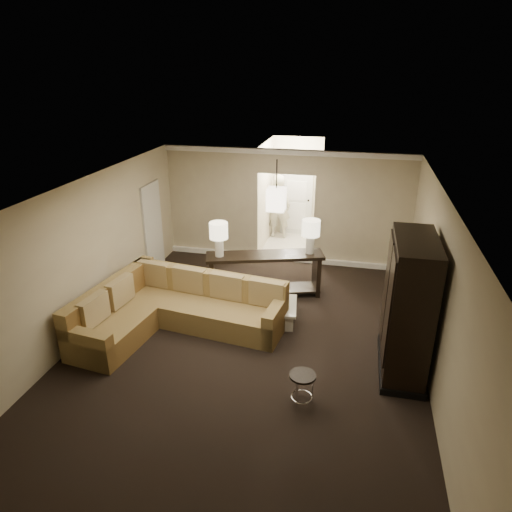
% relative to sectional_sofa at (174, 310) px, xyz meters
% --- Properties ---
extents(ground, '(8.00, 8.00, 0.00)m').
position_rel_sectional_sofa_xyz_m(ground, '(1.48, -0.31, -0.38)').
color(ground, black).
rests_on(ground, ground).
extents(wall_back, '(6.00, 0.04, 2.80)m').
position_rel_sectional_sofa_xyz_m(wall_back, '(1.48, 3.69, 1.02)').
color(wall_back, beige).
rests_on(wall_back, ground).
extents(wall_front, '(6.00, 0.04, 2.80)m').
position_rel_sectional_sofa_xyz_m(wall_front, '(1.48, -4.31, 1.02)').
color(wall_front, beige).
rests_on(wall_front, ground).
extents(wall_left, '(0.04, 8.00, 2.80)m').
position_rel_sectional_sofa_xyz_m(wall_left, '(-1.52, -0.31, 1.02)').
color(wall_left, beige).
rests_on(wall_left, ground).
extents(wall_right, '(0.04, 8.00, 2.80)m').
position_rel_sectional_sofa_xyz_m(wall_right, '(4.48, -0.31, 1.02)').
color(wall_right, beige).
rests_on(wall_right, ground).
extents(ceiling, '(6.00, 8.00, 0.02)m').
position_rel_sectional_sofa_xyz_m(ceiling, '(1.48, -0.31, 2.42)').
color(ceiling, silver).
rests_on(ceiling, wall_back).
extents(crown_molding, '(6.00, 0.10, 0.12)m').
position_rel_sectional_sofa_xyz_m(crown_molding, '(1.48, 3.64, 2.35)').
color(crown_molding, white).
rests_on(crown_molding, wall_back).
extents(baseboard, '(6.00, 0.10, 0.12)m').
position_rel_sectional_sofa_xyz_m(baseboard, '(1.48, 3.64, -0.32)').
color(baseboard, white).
rests_on(baseboard, ground).
extents(side_door, '(0.05, 0.90, 2.10)m').
position_rel_sectional_sofa_xyz_m(side_door, '(-1.49, 2.49, 0.67)').
color(side_door, silver).
rests_on(side_door, ground).
extents(foyer, '(1.44, 2.02, 2.80)m').
position_rel_sectional_sofa_xyz_m(foyer, '(1.48, 5.04, 0.92)').
color(foyer, beige).
rests_on(foyer, ground).
extents(sectional_sofa, '(3.51, 2.68, 0.96)m').
position_rel_sectional_sofa_xyz_m(sectional_sofa, '(0.00, 0.00, 0.00)').
color(sectional_sofa, brown).
rests_on(sectional_sofa, ground).
extents(coffee_table, '(0.98, 0.98, 0.37)m').
position_rel_sectional_sofa_xyz_m(coffee_table, '(1.76, 0.69, -0.20)').
color(coffee_table, beige).
rests_on(coffee_table, ground).
extents(console_table, '(2.51, 1.27, 0.95)m').
position_rel_sectional_sofa_xyz_m(console_table, '(1.38, 1.69, 0.18)').
color(console_table, black).
rests_on(console_table, ground).
extents(armoire, '(0.67, 1.57, 2.26)m').
position_rel_sectional_sofa_xyz_m(armoire, '(4.07, -0.32, 0.70)').
color(armoire, black).
rests_on(armoire, ground).
extents(drink_table, '(0.39, 0.39, 0.49)m').
position_rel_sectional_sofa_xyz_m(drink_table, '(2.61, -1.51, -0.04)').
color(drink_table, black).
rests_on(drink_table, ground).
extents(table_lamp_left, '(0.38, 0.38, 0.73)m').
position_rel_sectional_sofa_xyz_m(table_lamp_left, '(0.48, 1.41, 1.05)').
color(table_lamp_left, white).
rests_on(table_lamp_left, console_table).
extents(table_lamp_right, '(0.38, 0.38, 0.73)m').
position_rel_sectional_sofa_xyz_m(table_lamp_right, '(2.29, 1.98, 1.05)').
color(table_lamp_right, white).
rests_on(table_lamp_right, console_table).
extents(pendant_light, '(0.38, 0.38, 1.09)m').
position_rel_sectional_sofa_xyz_m(pendant_light, '(1.48, 2.39, 1.57)').
color(pendant_light, black).
rests_on(pendant_light, ceiling).
extents(person, '(0.74, 0.51, 2.03)m').
position_rel_sectional_sofa_xyz_m(person, '(1.03, 5.29, 0.63)').
color(person, beige).
rests_on(person, ground).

